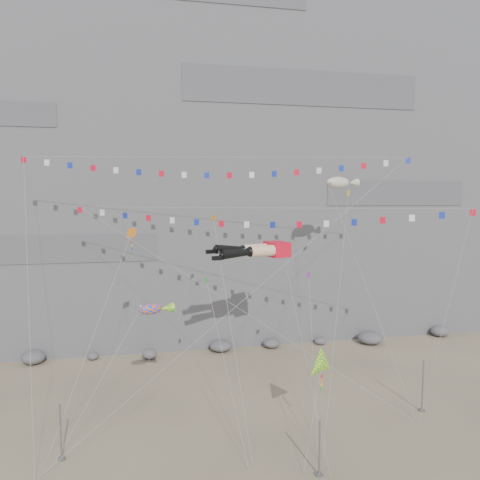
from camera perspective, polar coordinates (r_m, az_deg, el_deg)
The scene contains 17 objects.
ground at distance 39.46m, azimuth 1.98°, elevation -21.18°, with size 120.00×120.00×0.00m, color #9E896D.
cliff at distance 67.21m, azimuth -4.58°, elevation 11.65°, with size 80.00×28.00×50.00m, color slate.
talus_boulders at distance 54.68m, azimuth -2.36°, elevation -12.78°, with size 60.00×3.00×1.20m, color slate, non-canonical shape.
anchor_pole_left at distance 35.77m, azimuth -21.02°, elevation -21.02°, with size 0.12×0.12×3.88m, color slate.
anchor_pole_center at distance 32.60m, azimuth 9.65°, elevation -23.74°, with size 0.12×0.12×3.63m, color slate.
anchor_pole_right at distance 42.78m, azimuth 21.38°, elevation -16.20°, with size 0.12×0.12×4.34m, color slate.
legs_kite at distance 41.13m, azimuth 2.08°, elevation -1.27°, with size 7.67×15.80×19.32m.
flag_banner_upper at distance 43.60m, azimuth -2.72°, elevation 10.04°, with size 34.79×16.77×28.62m.
flag_banner_lower at distance 40.72m, azimuth 2.43°, elevation 3.91°, with size 31.60×15.19×21.40m.
harlequin_kite at distance 38.39m, azimuth -13.13°, elevation 0.71°, with size 6.56×7.76×17.17m.
fish_windsock at distance 36.50m, azimuth -10.84°, elevation -8.29°, with size 8.28×5.61×12.06m.
delta_kite at distance 35.06m, azimuth 9.95°, elevation -14.68°, with size 3.94×4.71×7.72m.
blimp_windsock at distance 47.88m, azimuth 11.89°, elevation 6.82°, with size 4.10×13.23×22.45m.
small_kite_a at distance 41.53m, azimuth -3.18°, elevation 2.18°, with size 1.22×13.68×20.35m.
small_kite_b at distance 41.21m, azimuth 8.39°, elevation -4.68°, with size 3.47×10.83×15.10m.
small_kite_c at distance 38.25m, azimuth -4.02°, elevation -5.42°, with size 1.95×10.14×14.43m.
small_kite_d at distance 46.33m, azimuth 13.04°, elevation 5.19°, with size 8.76×15.10×24.32m.
Camera 1 is at (-8.43, -34.27, 17.64)m, focal length 35.00 mm.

